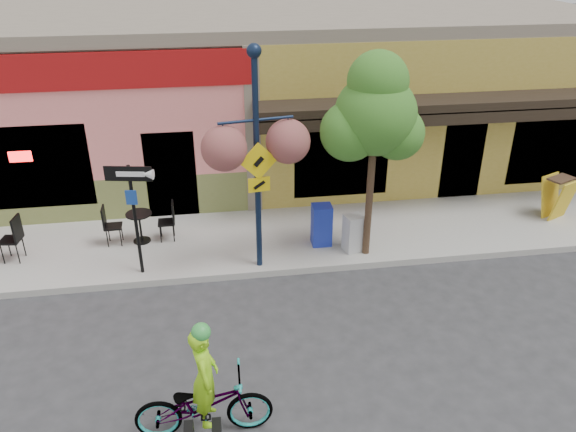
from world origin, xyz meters
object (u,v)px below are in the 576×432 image
object	(u,v)px
building	(273,86)
newspaper_box_grey	(353,233)
cyclist_rider	(206,390)
bicycle	(204,405)
street_tree	(372,159)
newspaper_box_blue	(322,225)
one_way_sign	(136,221)
lamp_post	(257,164)

from	to	relation	value
building	newspaper_box_grey	distance (m)	6.70
building	cyclist_rider	bearing A→B (deg)	-102.11
bicycle	street_tree	bearing A→B (deg)	-38.50
cyclist_rider	building	bearing A→B (deg)	-10.93
bicycle	newspaper_box_blue	distance (m)	5.55
newspaper_box_grey	street_tree	xyz separation A→B (m)	(0.25, -0.16, 1.79)
cyclist_rider	one_way_sign	xyz separation A→B (m)	(-1.26, 4.25, 0.56)
street_tree	lamp_post	bearing A→B (deg)	-176.57
cyclist_rider	newspaper_box_blue	distance (m)	5.52
building	bicycle	xyz separation A→B (m)	(-2.39, -10.89, -1.74)
lamp_post	newspaper_box_blue	distance (m)	2.42
building	newspaper_box_grey	bearing A→B (deg)	-81.66
building	bicycle	bearing A→B (deg)	-102.36
one_way_sign	newspaper_box_blue	size ratio (longest dim) A/B	2.49
building	lamp_post	distance (m)	6.82
building	newspaper_box_blue	distance (m)	6.26
newspaper_box_grey	street_tree	size ratio (longest dim) A/B	0.19
one_way_sign	cyclist_rider	bearing A→B (deg)	-62.90
one_way_sign	lamp_post	bearing A→B (deg)	8.84
newspaper_box_blue	lamp_post	bearing A→B (deg)	-154.23
one_way_sign	newspaper_box_blue	distance (m)	4.01
building	lamp_post	size ratio (longest dim) A/B	3.98
street_tree	cyclist_rider	bearing A→B (deg)	-129.29
lamp_post	newspaper_box_blue	xyz separation A→B (m)	(1.46, 0.68, -1.81)
cyclist_rider	lamp_post	xyz separation A→B (m)	(1.18, 4.17, 1.66)
building	bicycle	distance (m)	11.28
cyclist_rider	newspaper_box_grey	world-z (taller)	cyclist_rider
building	newspaper_box_grey	size ratio (longest dim) A/B	21.69
bicycle	newspaper_box_blue	xyz separation A→B (m)	(2.69, 4.85, 0.11)
building	lamp_post	bearing A→B (deg)	-99.81
newspaper_box_blue	street_tree	bearing A→B (deg)	-30.05
bicycle	cyclist_rider	world-z (taller)	cyclist_rider
building	cyclist_rider	xyz separation A→B (m)	(-2.34, -10.89, -1.47)
bicycle	lamp_post	size ratio (longest dim) A/B	0.43
cyclist_rider	newspaper_box_blue	xyz separation A→B (m)	(2.64, 4.85, -0.15)
cyclist_rider	newspaper_box_grey	xyz separation A→B (m)	(3.28, 4.48, -0.21)
cyclist_rider	one_way_sign	distance (m)	4.46
bicycle	newspaper_box_grey	bearing A→B (deg)	-35.45
building	one_way_sign	bearing A→B (deg)	-118.42
newspaper_box_blue	newspaper_box_grey	bearing A→B (deg)	-29.30
building	lamp_post	world-z (taller)	lamp_post
building	street_tree	size ratio (longest dim) A/B	4.13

